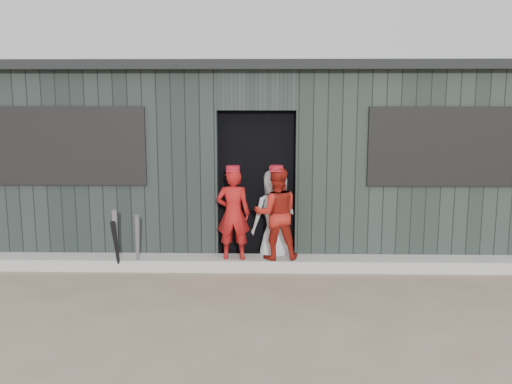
{
  "coord_description": "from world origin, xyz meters",
  "views": [
    {
      "loc": [
        0.15,
        -5.17,
        2.21
      ],
      "look_at": [
        0.0,
        1.8,
        1.0
      ],
      "focal_mm": 40.0,
      "sensor_mm": 36.0,
      "label": 1
    }
  ],
  "objects_px": {
    "player_red_left": "(233,214)",
    "bat_mid": "(137,243)",
    "player_red_right": "(276,214)",
    "player_grey_back": "(275,217)",
    "bat_left": "(116,240)",
    "bat_right": "(116,247)",
    "dugout": "(258,155)"
  },
  "relations": [
    {
      "from": "bat_right",
      "to": "player_grey_back",
      "type": "distance_m",
      "value": 2.04
    },
    {
      "from": "player_red_right",
      "to": "dugout",
      "type": "relative_size",
      "value": 0.14
    },
    {
      "from": "bat_left",
      "to": "player_red_right",
      "type": "height_order",
      "value": "player_red_right"
    },
    {
      "from": "bat_right",
      "to": "player_red_right",
      "type": "bearing_deg",
      "value": 6.78
    },
    {
      "from": "player_red_left",
      "to": "dugout",
      "type": "relative_size",
      "value": 0.14
    },
    {
      "from": "player_grey_back",
      "to": "dugout",
      "type": "bearing_deg",
      "value": -101.89
    },
    {
      "from": "player_red_left",
      "to": "bat_mid",
      "type": "bearing_deg",
      "value": 8.74
    },
    {
      "from": "player_red_left",
      "to": "player_grey_back",
      "type": "relative_size",
      "value": 0.92
    },
    {
      "from": "bat_mid",
      "to": "player_red_left",
      "type": "height_order",
      "value": "player_red_left"
    },
    {
      "from": "player_red_left",
      "to": "player_grey_back",
      "type": "xyz_separation_m",
      "value": [
        0.53,
        0.32,
        -0.1
      ]
    },
    {
      "from": "dugout",
      "to": "bat_mid",
      "type": "bearing_deg",
      "value": -127.76
    },
    {
      "from": "bat_mid",
      "to": "player_red_left",
      "type": "bearing_deg",
      "value": 7.16
    },
    {
      "from": "bat_left",
      "to": "bat_right",
      "type": "xyz_separation_m",
      "value": [
        0.02,
        -0.08,
        -0.06
      ]
    },
    {
      "from": "bat_right",
      "to": "player_red_left",
      "type": "bearing_deg",
      "value": 8.07
    },
    {
      "from": "player_grey_back",
      "to": "dugout",
      "type": "xyz_separation_m",
      "value": [
        -0.24,
        1.42,
        0.66
      ]
    },
    {
      "from": "bat_mid",
      "to": "player_red_right",
      "type": "distance_m",
      "value": 1.76
    },
    {
      "from": "bat_right",
      "to": "player_red_left",
      "type": "height_order",
      "value": "player_red_left"
    },
    {
      "from": "player_red_left",
      "to": "bat_right",
      "type": "bearing_deg",
      "value": 9.65
    },
    {
      "from": "bat_left",
      "to": "player_grey_back",
      "type": "height_order",
      "value": "player_grey_back"
    },
    {
      "from": "bat_right",
      "to": "player_red_left",
      "type": "xyz_separation_m",
      "value": [
        1.43,
        0.2,
        0.38
      ]
    },
    {
      "from": "player_red_right",
      "to": "player_red_left",
      "type": "bearing_deg",
      "value": -2.65
    },
    {
      "from": "bat_left",
      "to": "bat_mid",
      "type": "relative_size",
      "value": 1.06
    },
    {
      "from": "player_red_left",
      "to": "player_grey_back",
      "type": "bearing_deg",
      "value": -147.28
    },
    {
      "from": "player_red_left",
      "to": "dugout",
      "type": "height_order",
      "value": "dugout"
    },
    {
      "from": "player_red_right",
      "to": "bat_right",
      "type": "bearing_deg",
      "value": 0.82
    },
    {
      "from": "player_grey_back",
      "to": "dugout",
      "type": "distance_m",
      "value": 1.59
    },
    {
      "from": "bat_right",
      "to": "dugout",
      "type": "xyz_separation_m",
      "value": [
        1.71,
        1.94,
        0.94
      ]
    },
    {
      "from": "bat_right",
      "to": "player_red_right",
      "type": "xyz_separation_m",
      "value": [
        1.96,
        0.23,
        0.38
      ]
    },
    {
      "from": "player_grey_back",
      "to": "bat_mid",
      "type": "bearing_deg",
      "value": -6.35
    },
    {
      "from": "bat_mid",
      "to": "dugout",
      "type": "distance_m",
      "value": 2.55
    },
    {
      "from": "bat_left",
      "to": "bat_right",
      "type": "height_order",
      "value": "bat_left"
    },
    {
      "from": "bat_mid",
      "to": "player_red_right",
      "type": "height_order",
      "value": "player_red_right"
    }
  ]
}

